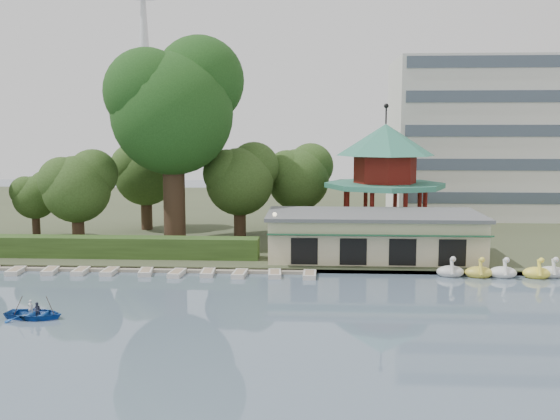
# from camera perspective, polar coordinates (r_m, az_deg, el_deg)

# --- Properties ---
(ground_plane) EXTENTS (220.00, 220.00, 0.00)m
(ground_plane) POSITION_cam_1_polar(r_m,az_deg,el_deg) (34.64, -5.08, -12.06)
(ground_plane) COLOR slate
(ground_plane) RESTS_ON ground
(shore) EXTENTS (220.00, 70.00, 0.40)m
(shore) POSITION_cam_1_polar(r_m,az_deg,el_deg) (85.21, -0.07, -0.28)
(shore) COLOR #424930
(shore) RESTS_ON ground
(embankment) EXTENTS (220.00, 0.60, 0.30)m
(embankment) POSITION_cam_1_polar(r_m,az_deg,el_deg) (51.13, -2.29, -5.48)
(embankment) COLOR gray
(embankment) RESTS_ON ground
(dock) EXTENTS (34.00, 1.60, 0.24)m
(dock) POSITION_cam_1_polar(r_m,az_deg,el_deg) (53.52, -15.25, -5.19)
(dock) COLOR gray
(dock) RESTS_ON ground
(boathouse) EXTENTS (18.60, 9.39, 3.90)m
(boathouse) POSITION_cam_1_polar(r_m,az_deg,el_deg) (55.30, 8.54, -2.24)
(boathouse) COLOR beige
(boathouse) RESTS_ON shore
(pavilion) EXTENTS (12.40, 12.40, 13.50)m
(pavilion) POSITION_cam_1_polar(r_m,az_deg,el_deg) (64.85, 9.57, 3.69)
(pavilion) COLOR beige
(pavilion) RESTS_ON shore
(office_building) EXTENTS (38.00, 18.00, 20.00)m
(office_building) POSITION_cam_1_polar(r_m,az_deg,el_deg) (85.98, 22.21, 5.62)
(office_building) COLOR silver
(office_building) RESTS_ON shore
(broadcast_tower) EXTENTS (8.00, 8.00, 96.00)m
(broadcast_tower) POSITION_cam_1_polar(r_m,az_deg,el_deg) (179.98, -12.30, 14.34)
(broadcast_tower) COLOR silver
(broadcast_tower) RESTS_ON ground
(hedge) EXTENTS (30.00, 2.00, 1.80)m
(hedge) POSITION_cam_1_polar(r_m,az_deg,el_deg) (57.33, -17.11, -3.23)
(hedge) COLOR #314D1D
(hedge) RESTS_ON shore
(lamp_post) EXTENTS (0.36, 0.36, 4.28)m
(lamp_post) POSITION_cam_1_polar(r_m,az_deg,el_deg) (52.07, -0.49, -1.67)
(lamp_post) COLOR black
(lamp_post) RESTS_ON shore
(big_tree) EXTENTS (13.03, 12.15, 20.34)m
(big_tree) POSITION_cam_1_polar(r_m,az_deg,el_deg) (62.09, -9.64, 9.62)
(big_tree) COLOR #3A281C
(big_tree) RESTS_ON shore
(small_trees) EXTENTS (39.88, 16.86, 10.37)m
(small_trees) POSITION_cam_1_polar(r_m,az_deg,el_deg) (66.49, -10.74, 2.90)
(small_trees) COLOR #3A281C
(small_trees) RESTS_ON shore
(moored_rowboats) EXTENTS (32.57, 2.74, 0.36)m
(moored_rowboats) POSITION_cam_1_polar(r_m,az_deg,el_deg) (52.03, -15.09, -5.47)
(moored_rowboats) COLOR silver
(moored_rowboats) RESTS_ON ground
(rowboat_with_passengers) EXTENTS (5.36, 4.08, 2.01)m
(rowboat_with_passengers) POSITION_cam_1_polar(r_m,az_deg,el_deg) (41.56, -21.57, -8.49)
(rowboat_with_passengers) COLOR #16489D
(rowboat_with_passengers) RESTS_ON ground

